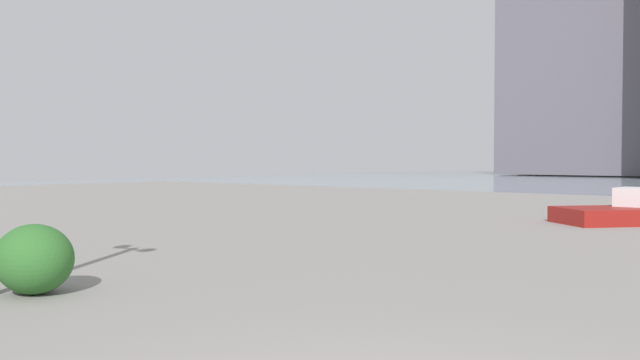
# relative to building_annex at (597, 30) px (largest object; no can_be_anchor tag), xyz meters

# --- Properties ---
(building_annex) EXTENTS (16.28, 11.49, 28.41)m
(building_annex) POSITION_rel_building_annex_xyz_m (0.00, 0.00, 0.00)
(building_annex) COLOR #5B5660
(building_annex) RESTS_ON ground
(shrub_wide) EXTENTS (0.93, 0.84, 0.79)m
(shrub_wide) POSITION_rel_building_annex_xyz_m (-13.87, 65.08, -13.81)
(shrub_wide) COLOR #2D6628
(shrub_wide) RESTS_ON ground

